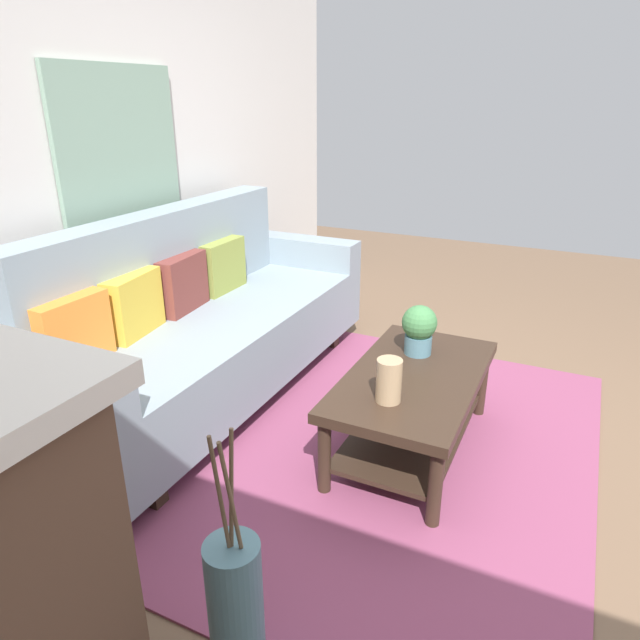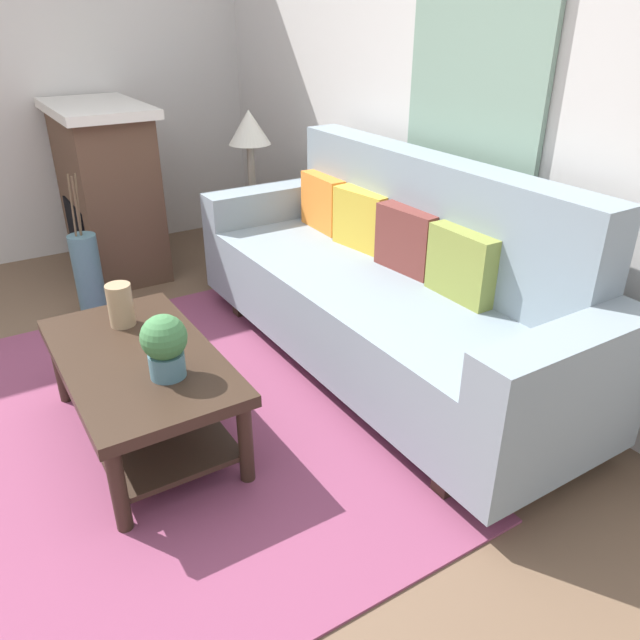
{
  "view_description": "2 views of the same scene",
  "coord_description": "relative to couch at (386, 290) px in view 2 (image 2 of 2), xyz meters",
  "views": [
    {
      "loc": [
        -2.34,
        -0.21,
        1.68
      ],
      "look_at": [
        0.21,
        1.02,
        0.55
      ],
      "focal_mm": 31.62,
      "sensor_mm": 36.0,
      "label": 1
    },
    {
      "loc": [
        2.34,
        -0.1,
        1.72
      ],
      "look_at": [
        0.25,
        1.2,
        0.47
      ],
      "focal_mm": 34.58,
      "sensor_mm": 36.0,
      "label": 2
    }
  ],
  "objects": [
    {
      "name": "floor_vase_branch_a",
      "position": [
        -1.41,
        -1.17,
        0.27
      ],
      "size": [
        0.05,
        0.01,
        0.36
      ],
      "primitive_type": "cylinder",
      "rotation": [
        -0.0,
        0.1,
        0.0
      ],
      "color": "brown",
      "rests_on": "floor_vase"
    },
    {
      "name": "side_table",
      "position": [
        -1.53,
        0.01,
        -0.15
      ],
      "size": [
        0.44,
        0.44,
        0.56
      ],
      "primitive_type": "cube",
      "color": "#332319",
      "rests_on": "ground_plane"
    },
    {
      "name": "floor_vase_branch_c",
      "position": [
        -1.44,
        -1.18,
        0.27
      ],
      "size": [
        0.05,
        0.03,
        0.36
      ],
      "primitive_type": "cylinder",
      "rotation": [
        -0.06,
        -0.1,
        0.0
      ],
      "color": "brown",
      "rests_on": "floor_vase"
    },
    {
      "name": "throw_pillow_mustard",
      "position": [
        -0.39,
        0.12,
        0.25
      ],
      "size": [
        0.37,
        0.17,
        0.32
      ],
      "primitive_type": "cube",
      "rotation": [
        0.0,
        0.0,
        0.15
      ],
      "color": "gold",
      "rests_on": "couch"
    },
    {
      "name": "ground_plane",
      "position": [
        -0.08,
        -1.7,
        -0.43
      ],
      "size": [
        9.17,
        9.17,
        0.0
      ],
      "primitive_type": "plane",
      "color": "brown"
    },
    {
      "name": "wall_left",
      "position": [
        -2.72,
        -1.11,
        0.92
      ],
      "size": [
        0.1,
        5.19,
        2.7
      ],
      "primitive_type": "cube",
      "color": "silver",
      "rests_on": "ground_plane"
    },
    {
      "name": "throw_pillow_orange",
      "position": [
        -0.78,
        0.12,
        0.25
      ],
      "size": [
        0.36,
        0.13,
        0.32
      ],
      "primitive_type": "cube",
      "rotation": [
        0.0,
        0.0,
        -0.03
      ],
      "color": "orange",
      "rests_on": "couch"
    },
    {
      "name": "coffee_table",
      "position": [
        -0.04,
        -1.28,
        -0.12
      ],
      "size": [
        1.1,
        0.6,
        0.43
      ],
      "color": "#332319",
      "rests_on": "ground_plane"
    },
    {
      "name": "wall_back",
      "position": [
        -0.08,
        0.54,
        0.92
      ],
      "size": [
        5.17,
        0.1,
        2.7
      ],
      "primitive_type": "cube",
      "color": "silver",
      "rests_on": "ground_plane"
    },
    {
      "name": "throw_pillow_maroon",
      "position": [
        -0.0,
        0.12,
        0.25
      ],
      "size": [
        0.37,
        0.15,
        0.32
      ],
      "primitive_type": "cube",
      "rotation": [
        0.0,
        0.0,
        0.09
      ],
      "color": "brown",
      "rests_on": "couch"
    },
    {
      "name": "framed_painting",
      "position": [
        0.0,
        0.47,
        1.01
      ],
      "size": [
        0.88,
        0.03,
        0.8
      ],
      "primitive_type": "cube",
      "color": "gray"
    },
    {
      "name": "couch",
      "position": [
        0.0,
        0.0,
        0.0
      ],
      "size": [
        2.46,
        0.84,
        1.08
      ],
      "color": "gray",
      "rests_on": "ground_plane"
    },
    {
      "name": "area_rug",
      "position": [
        -0.08,
        -1.2,
        -0.43
      ],
      "size": [
        2.58,
        1.89,
        0.01
      ],
      "primitive_type": "cube",
      "color": "#843D5B",
      "rests_on": "ground_plane"
    },
    {
      "name": "floor_vase",
      "position": [
        -1.43,
        -1.17,
        -0.17
      ],
      "size": [
        0.16,
        0.16,
        0.52
      ],
      "primitive_type": "cylinder",
      "color": "slate",
      "rests_on": "ground_plane"
    },
    {
      "name": "throw_pillow_olive",
      "position": [
        0.39,
        0.12,
        0.25
      ],
      "size": [
        0.36,
        0.12,
        0.32
      ],
      "primitive_type": "cube",
      "rotation": [
        0.0,
        0.0,
        0.0
      ],
      "color": "olive",
      "rests_on": "couch"
    },
    {
      "name": "fireplace",
      "position": [
        -2.12,
        -0.82,
        0.15
      ],
      "size": [
        1.02,
        0.58,
        1.16
      ],
      "color": "brown",
      "rests_on": "ground_plane"
    },
    {
      "name": "floor_vase_branch_b",
      "position": [
        -1.44,
        -1.15,
        0.27
      ],
      "size": [
        0.02,
        0.04,
        0.36
      ],
      "primitive_type": "cylinder",
      "rotation": [
        -0.08,
        -0.04,
        0.0
      ],
      "color": "brown",
      "rests_on": "floor_vase"
    },
    {
      "name": "tabletop_vase",
      "position": [
        -0.34,
        -1.24,
        0.1
      ],
      "size": [
        0.11,
        0.11,
        0.2
      ],
      "primitive_type": "cylinder",
      "color": "tan",
      "rests_on": "coffee_table"
    },
    {
      "name": "table_lamp",
      "position": [
        -1.53,
        0.01,
        0.56
      ],
      "size": [
        0.28,
        0.28,
        0.57
      ],
      "color": "gray",
      "rests_on": "side_table"
    },
    {
      "name": "potted_plant_tabletop",
      "position": [
        0.19,
        -1.22,
        0.14
      ],
      "size": [
        0.18,
        0.18,
        0.26
      ],
      "color": "slate",
      "rests_on": "coffee_table"
    }
  ]
}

